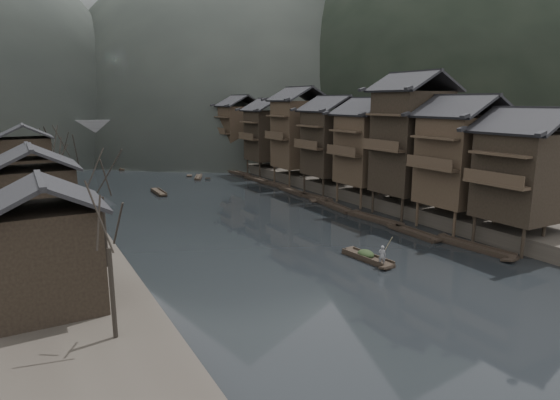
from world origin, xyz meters
TOP-DOWN VIEW (x-y plane):
  - water at (0.00, 0.00)m, footprint 300.00×300.00m
  - right_bank at (35.00, 40.00)m, footprint 40.00×200.00m
  - stilt_houses at (17.28, 19.40)m, footprint 9.00×67.60m
  - left_houses at (-20.50, 20.12)m, footprint 8.10×53.20m
  - bare_trees at (-17.00, 16.81)m, footprint 3.87×61.01m
  - moored_sampans at (12.16, 19.92)m, footprint 3.03×62.51m
  - midriver_boats at (-1.31, 44.23)m, footprint 11.51×32.75m
  - stone_bridge at (-0.00, 72.00)m, footprint 40.00×6.00m
  - hero_sampan at (2.72, -4.52)m, footprint 1.60×5.56m
  - cargo_heap at (2.75, -4.27)m, footprint 1.21×1.59m
  - boatman at (2.55, -6.44)m, footprint 0.70×0.68m
  - bamboo_pole at (2.75, -6.44)m, footprint 0.71×2.38m

SIDE VIEW (x-z plane):
  - water at x=0.00m, z-range 0.00..0.00m
  - midriver_boats at x=-1.31m, z-range -0.02..0.42m
  - hero_sampan at x=2.72m, z-range -0.02..0.42m
  - moored_sampans at x=12.16m, z-range -0.03..0.44m
  - cargo_heap at x=2.75m, z-range 0.44..1.17m
  - right_bank at x=35.00m, z-range 0.00..1.80m
  - boatman at x=2.55m, z-range 0.44..2.06m
  - bamboo_pole at x=2.75m, z-range 2.06..5.14m
  - stone_bridge at x=0.00m, z-range 0.61..9.61m
  - left_houses at x=-20.50m, z-range 1.30..10.02m
  - bare_trees at x=-17.00m, z-range 2.82..10.56m
  - stilt_houses at x=17.28m, z-range 0.72..16.95m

